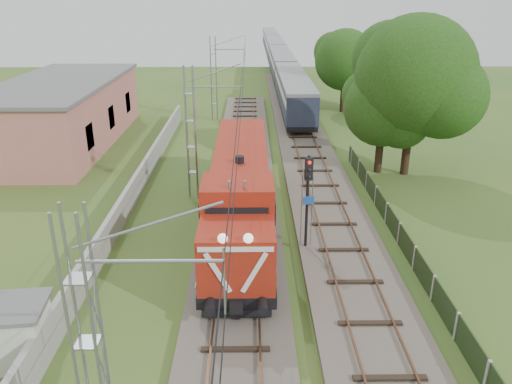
{
  "coord_description": "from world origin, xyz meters",
  "views": [
    {
      "loc": [
        0.56,
        -16.85,
        11.86
      ],
      "look_at": [
        0.82,
        7.18,
        2.2
      ],
      "focal_mm": 35.0,
      "sensor_mm": 36.0,
      "label": 1
    }
  ],
  "objects_px": {
    "coach_rake": "(277,54)",
    "relay_hut": "(18,332)",
    "signal_post": "(308,188)",
    "locomotive": "(240,189)"
  },
  "relations": [
    {
      "from": "coach_rake",
      "to": "relay_hut",
      "type": "distance_m",
      "value": 71.18
    },
    {
      "from": "signal_post",
      "to": "relay_hut",
      "type": "xyz_separation_m",
      "value": [
        -10.62,
        -7.55,
        -2.29
      ]
    },
    {
      "from": "coach_rake",
      "to": "relay_hut",
      "type": "bearing_deg",
      "value": -100.03
    },
    {
      "from": "coach_rake",
      "to": "signal_post",
      "type": "relative_size",
      "value": 17.26
    },
    {
      "from": "locomotive",
      "to": "relay_hut",
      "type": "relative_size",
      "value": 7.49
    },
    {
      "from": "coach_rake",
      "to": "relay_hut",
      "type": "height_order",
      "value": "coach_rake"
    },
    {
      "from": "signal_post",
      "to": "relay_hut",
      "type": "relative_size",
      "value": 2.12
    },
    {
      "from": "locomotive",
      "to": "coach_rake",
      "type": "relative_size",
      "value": 0.2
    },
    {
      "from": "signal_post",
      "to": "locomotive",
      "type": "bearing_deg",
      "value": 140.69
    },
    {
      "from": "relay_hut",
      "to": "signal_post",
      "type": "bearing_deg",
      "value": 35.41
    }
  ]
}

